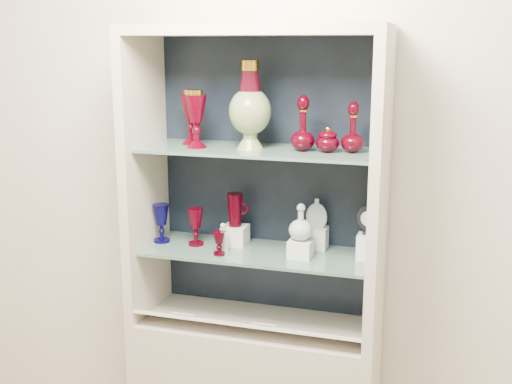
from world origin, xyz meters
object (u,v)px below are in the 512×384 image
(flat_flask, at_px, (317,213))
(ruby_pitcher, at_px, (235,210))
(pedestal_lamp_right, at_px, (191,117))
(cameo_medallion, at_px, (369,220))
(cobalt_goblet, at_px, (161,223))
(clear_square_bottle, at_px, (223,237))
(ruby_decanter_b, at_px, (353,126))
(enamel_urn, at_px, (250,105))
(clear_round_decanter, at_px, (301,223))
(lidded_bowl, at_px, (328,139))
(ruby_goblet_tall, at_px, (196,227))
(ruby_goblet_small, at_px, (219,243))
(pedestal_lamp_left, at_px, (196,119))
(ruby_decanter_a, at_px, (303,120))

(flat_flask, bearing_deg, ruby_pitcher, -167.16)
(pedestal_lamp_right, xyz_separation_m, cameo_medallion, (0.73, -0.01, -0.37))
(cobalt_goblet, relative_size, clear_square_bottle, 1.39)
(ruby_decanter_b, xyz_separation_m, clear_square_bottle, (-0.50, -0.06, -0.46))
(enamel_urn, bearing_deg, ruby_pitcher, 141.95)
(clear_round_decanter, bearing_deg, cameo_medallion, 11.38)
(lidded_bowl, xyz_separation_m, cameo_medallion, (0.16, 0.03, -0.31))
(flat_flask, bearing_deg, ruby_goblet_tall, -163.31)
(ruby_goblet_small, bearing_deg, enamel_urn, 37.84)
(pedestal_lamp_left, height_order, ruby_decanter_a, ruby_decanter_a)
(enamel_urn, xyz_separation_m, clear_square_bottle, (-0.11, -0.03, -0.53))
(lidded_bowl, height_order, clear_square_bottle, lidded_bowl)
(enamel_urn, xyz_separation_m, ruby_goblet_tall, (-0.24, 0.01, -0.51))
(cobalt_goblet, bearing_deg, pedestal_lamp_right, 14.83)
(ruby_goblet_tall, relative_size, clear_square_bottle, 1.33)
(cameo_medallion, bearing_deg, ruby_goblet_tall, -158.58)
(pedestal_lamp_right, bearing_deg, pedestal_lamp_left, -54.82)
(lidded_bowl, height_order, clear_round_decanter, lidded_bowl)
(clear_square_bottle, bearing_deg, cameo_medallion, 6.64)
(ruby_goblet_tall, relative_size, ruby_goblet_small, 1.64)
(ruby_goblet_tall, xyz_separation_m, ruby_pitcher, (0.15, 0.05, 0.07))
(pedestal_lamp_left, xyz_separation_m, cameo_medallion, (0.68, 0.07, -0.37))
(clear_square_bottle, bearing_deg, ruby_decanter_a, 7.29)
(pedestal_lamp_right, bearing_deg, ruby_decanter_b, -1.89)
(pedestal_lamp_right, xyz_separation_m, flat_flask, (0.51, 0.07, -0.38))
(cobalt_goblet, bearing_deg, pedestal_lamp_left, -13.19)
(pedestal_lamp_right, height_order, ruby_pitcher, pedestal_lamp_right)
(lidded_bowl, distance_m, cobalt_goblet, 0.80)
(flat_flask, bearing_deg, pedestal_lamp_left, -157.34)
(ruby_decanter_a, distance_m, lidded_bowl, 0.12)
(enamel_urn, distance_m, flat_flask, 0.52)
(clear_round_decanter, bearing_deg, flat_flask, 74.16)
(cobalt_goblet, xyz_separation_m, clear_square_bottle, (0.29, -0.04, -0.02))
(ruby_decanter_b, relative_size, cobalt_goblet, 1.24)
(lidded_bowl, height_order, cameo_medallion, lidded_bowl)
(ruby_pitcher, bearing_deg, pedestal_lamp_right, 178.52)
(pedestal_lamp_left, bearing_deg, cameo_medallion, 5.57)
(pedestal_lamp_left, bearing_deg, ruby_goblet_tall, 124.82)
(ruby_decanter_a, height_order, cobalt_goblet, ruby_decanter_a)
(cobalt_goblet, xyz_separation_m, flat_flask, (0.64, 0.10, 0.07))
(ruby_goblet_small, bearing_deg, pedestal_lamp_left, 154.54)
(pedestal_lamp_left, height_order, clear_round_decanter, pedestal_lamp_left)
(cobalt_goblet, distance_m, ruby_pitcher, 0.32)
(pedestal_lamp_right, xyz_separation_m, clear_square_bottle, (0.16, -0.08, -0.47))
(ruby_goblet_tall, height_order, cameo_medallion, cameo_medallion)
(ruby_goblet_small, distance_m, clear_square_bottle, 0.05)
(enamel_urn, height_order, ruby_pitcher, enamel_urn)
(clear_square_bottle, height_order, clear_round_decanter, clear_round_decanter)
(ruby_decanter_b, distance_m, lidded_bowl, 0.11)
(enamel_urn, height_order, cobalt_goblet, enamel_urn)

